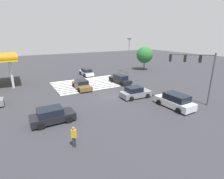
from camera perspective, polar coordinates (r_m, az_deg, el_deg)
The scene contains 12 objects.
ground_plane at distance 24.44m, azimuth -0.00°, elevation -2.19°, with size 123.43×123.43×0.00m, color #333338.
crosswalk_markings at distance 31.11m, azimuth -7.02°, elevation 1.99°, with size 12.47×8.20×0.01m.
traffic_signal_mast at distance 22.85m, azimuth 25.99°, elevation 6.64°, with size 3.70×3.70×6.27m.
car_0 at distance 21.71m, azimuth 19.86°, elevation -3.56°, with size 2.28×4.71×1.71m.
car_2 at distance 30.93m, azimuth 2.66°, elevation 3.38°, with size 2.16×4.97×1.53m.
car_3 at distance 18.10m, azimuth -19.00°, elevation -8.01°, with size 4.15×2.22×1.50m.
car_4 at distance 37.40m, azimuth -8.36°, elevation 5.64°, with size 2.11×4.64×1.46m.
car_5 at distance 23.95m, azimuth 7.61°, elevation -0.98°, with size 4.23×2.29×1.54m.
car_6 at distance 28.09m, azimuth -9.87°, elevation 1.55°, with size 2.33×4.97×1.40m.
pedestrian at distance 13.78m, azimuth -12.32°, elevation -14.59°, with size 0.41×0.41×1.73m.
street_light_pole_a at distance 38.83m, azimuth 5.58°, elevation 11.90°, with size 0.80×0.36×7.52m.
tree_corner_b at distance 43.47m, azimuth 10.60°, elevation 11.07°, with size 3.93×3.93×5.61m.
Camera 1 is at (11.31, 20.07, 8.17)m, focal length 28.00 mm.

